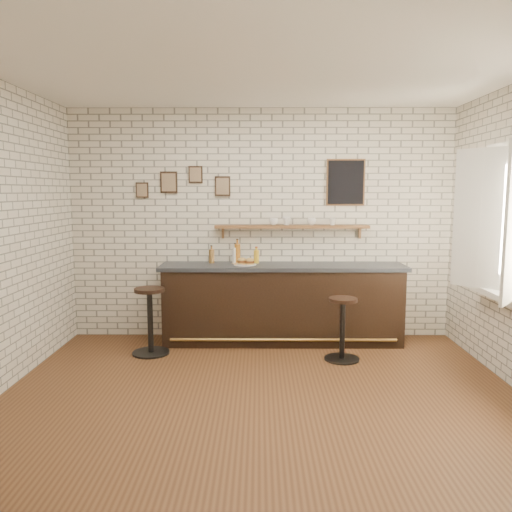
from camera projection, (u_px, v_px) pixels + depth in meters
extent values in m
plane|color=brown|center=(261.00, 395.00, 4.78)|extent=(5.00, 5.00, 0.00)
cube|color=black|center=(282.00, 305.00, 6.40)|extent=(3.00, 0.58, 0.96)
cube|color=#2D333A|center=(283.00, 267.00, 6.34)|extent=(3.10, 0.62, 0.05)
cylinder|color=olive|center=(283.00, 340.00, 6.13)|extent=(2.79, 0.04, 0.04)
cylinder|color=white|center=(245.00, 264.00, 6.31)|extent=(0.28, 0.28, 0.01)
cylinder|color=gold|center=(250.00, 264.00, 6.33)|extent=(0.05, 0.05, 0.00)
cylinder|color=gold|center=(247.00, 264.00, 6.30)|extent=(0.05, 0.05, 0.00)
cylinder|color=gold|center=(236.00, 263.00, 6.38)|extent=(0.06, 0.06, 0.00)
cylinder|color=gold|center=(247.00, 263.00, 6.36)|extent=(0.06, 0.06, 0.00)
cylinder|color=gold|center=(236.00, 264.00, 6.27)|extent=(0.06, 0.06, 0.00)
cylinder|color=gold|center=(249.00, 264.00, 6.31)|extent=(0.04, 0.04, 0.00)
cylinder|color=gold|center=(244.00, 265.00, 6.25)|extent=(0.05, 0.05, 0.00)
cylinder|color=gold|center=(236.00, 265.00, 6.24)|extent=(0.04, 0.04, 0.00)
cylinder|color=gold|center=(233.00, 264.00, 6.32)|extent=(0.05, 0.05, 0.00)
cylinder|color=gold|center=(249.00, 264.00, 6.25)|extent=(0.06, 0.06, 0.00)
cylinder|color=gold|center=(237.00, 264.00, 6.33)|extent=(0.04, 0.04, 0.00)
cylinder|color=gold|center=(247.00, 264.00, 6.29)|extent=(0.05, 0.05, 0.00)
cylinder|color=gold|center=(250.00, 263.00, 6.34)|extent=(0.05, 0.05, 0.00)
cylinder|color=gold|center=(248.00, 264.00, 6.29)|extent=(0.05, 0.05, 0.00)
cylinder|color=brown|center=(212.00, 256.00, 6.46)|extent=(0.07, 0.07, 0.18)
cylinder|color=brown|center=(212.00, 248.00, 6.44)|extent=(0.03, 0.03, 0.04)
cylinder|color=black|center=(211.00, 246.00, 6.44)|extent=(0.03, 0.03, 0.01)
cylinder|color=white|center=(235.00, 255.00, 6.45)|extent=(0.07, 0.07, 0.20)
cylinder|color=white|center=(235.00, 246.00, 6.44)|extent=(0.02, 0.02, 0.05)
cylinder|color=black|center=(235.00, 244.00, 6.43)|extent=(0.03, 0.03, 0.01)
cylinder|color=#A55F1A|center=(237.00, 254.00, 6.45)|extent=(0.08, 0.08, 0.25)
cylinder|color=#A55F1A|center=(237.00, 242.00, 6.43)|extent=(0.03, 0.03, 0.06)
cylinder|color=black|center=(237.00, 239.00, 6.43)|extent=(0.03, 0.03, 0.01)
cylinder|color=gold|center=(256.00, 257.00, 6.45)|extent=(0.07, 0.07, 0.17)
cylinder|color=gold|center=(256.00, 249.00, 6.44)|extent=(0.03, 0.03, 0.03)
cylinder|color=maroon|center=(256.00, 247.00, 6.44)|extent=(0.04, 0.04, 0.01)
cylinder|color=black|center=(151.00, 352.00, 5.99)|extent=(0.44, 0.44, 0.02)
cylinder|color=black|center=(150.00, 322.00, 5.94)|extent=(0.07, 0.07, 0.73)
cylinder|color=black|center=(149.00, 290.00, 5.89)|extent=(0.42, 0.42, 0.04)
cylinder|color=black|center=(342.00, 359.00, 5.77)|extent=(0.40, 0.40, 0.02)
cylinder|color=black|center=(342.00, 330.00, 5.73)|extent=(0.06, 0.06, 0.67)
cylinder|color=black|center=(343.00, 300.00, 5.68)|extent=(0.39, 0.39, 0.04)
cube|color=brown|center=(292.00, 227.00, 6.47)|extent=(2.00, 0.18, 0.04)
cube|color=brown|center=(223.00, 232.00, 6.55)|extent=(0.03, 0.04, 0.16)
cube|color=brown|center=(360.00, 232.00, 6.54)|extent=(0.03, 0.04, 0.16)
imported|color=white|center=(274.00, 222.00, 6.46)|extent=(0.12, 0.12, 0.09)
imported|color=white|center=(287.00, 221.00, 6.46)|extent=(0.15, 0.15, 0.10)
imported|color=white|center=(312.00, 222.00, 6.46)|extent=(0.15, 0.15, 0.09)
imported|color=white|center=(333.00, 222.00, 6.46)|extent=(0.10, 0.10, 0.08)
cube|color=black|center=(169.00, 182.00, 6.48)|extent=(0.22, 0.02, 0.28)
cube|color=black|center=(196.00, 175.00, 6.47)|extent=(0.18, 0.02, 0.22)
cube|color=black|center=(223.00, 186.00, 6.49)|extent=(0.20, 0.02, 0.26)
cube|color=black|center=(142.00, 190.00, 6.50)|extent=(0.16, 0.02, 0.20)
cube|color=black|center=(346.00, 182.00, 6.47)|extent=(0.46, 0.02, 0.56)
cube|color=white|center=(503.00, 296.00, 4.95)|extent=(0.20, 1.35, 0.06)
cube|color=white|center=(510.00, 296.00, 4.95)|extent=(0.05, 1.30, 0.06)
cube|color=white|center=(487.00, 218.00, 5.44)|extent=(0.05, 0.06, 1.50)
cube|color=white|center=(486.00, 219.00, 5.15)|extent=(0.40, 0.46, 1.46)
imported|color=tan|center=(503.00, 293.00, 4.90)|extent=(0.24, 0.28, 0.02)
imported|color=tan|center=(505.00, 292.00, 4.87)|extent=(0.24, 0.25, 0.02)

